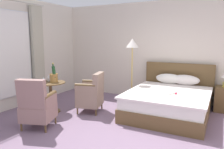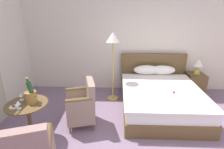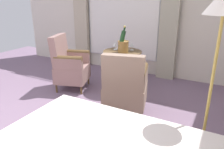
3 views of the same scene
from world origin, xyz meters
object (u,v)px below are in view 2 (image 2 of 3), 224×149
at_px(armchair_by_window, 82,105).
at_px(wine_glass_near_edge, 18,103).
at_px(floor_lamp_brass, 113,44).
at_px(snack_plate, 14,107).
at_px(bed, 159,96).
at_px(bedside_lamp, 198,64).
at_px(nightstand, 195,84).
at_px(side_table_round, 29,117).
at_px(wine_glass_near_bucket, 21,95).
at_px(champagne_bucket, 31,95).

bearing_deg(armchair_by_window, wine_glass_near_edge, -144.95).
bearing_deg(floor_lamp_brass, snack_plate, -132.47).
height_order(bed, bedside_lamp, bed).
relative_size(nightstand, side_table_round, 0.82).
xyz_separation_m(bed, wine_glass_near_bucket, (-2.65, -1.04, 0.50)).
xyz_separation_m(nightstand, wine_glass_near_edge, (-3.66, -2.10, 0.52)).
bearing_deg(armchair_by_window, wine_glass_near_bucket, -161.42).
distance_m(bed, wine_glass_near_edge, 2.90).
bearing_deg(side_table_round, wine_glass_near_bucket, 141.64).
height_order(bedside_lamp, floor_lamp_brass, floor_lamp_brass).
relative_size(champagne_bucket, wine_glass_near_edge, 3.17).
relative_size(nightstand, snack_plate, 3.94).
bearing_deg(wine_glass_near_edge, side_table_round, 77.85).
relative_size(floor_lamp_brass, wine_glass_near_bucket, 11.92).
xyz_separation_m(floor_lamp_brass, side_table_round, (-1.40, -1.55, -0.99)).
height_order(bedside_lamp, snack_plate, bedside_lamp).
bearing_deg(wine_glass_near_bucket, side_table_round, -38.36).
bearing_deg(floor_lamp_brass, wine_glass_near_edge, -129.91).
bearing_deg(bedside_lamp, side_table_round, -151.89).
xyz_separation_m(bed, wine_glass_near_edge, (-2.54, -1.32, 0.50)).
distance_m(bed, side_table_round, 2.76).
bearing_deg(wine_glass_near_edge, nightstand, 29.87).
xyz_separation_m(floor_lamp_brass, snack_plate, (-1.54, -1.68, -0.71)).
bearing_deg(wine_glass_near_bucket, wine_glass_near_edge, -68.50).
bearing_deg(snack_plate, wine_glass_near_bucket, 92.03).
height_order(wine_glass_near_edge, snack_plate, wine_glass_near_edge).
bearing_deg(bedside_lamp, wine_glass_near_edge, -150.13).
height_order(floor_lamp_brass, snack_plate, floor_lamp_brass).
height_order(bedside_lamp, side_table_round, bedside_lamp).
relative_size(floor_lamp_brass, snack_plate, 11.61).
xyz_separation_m(wine_glass_near_bucket, snack_plate, (0.01, -0.25, -0.09)).
height_order(wine_glass_near_edge, armchair_by_window, armchair_by_window).
bearing_deg(snack_plate, armchair_by_window, 30.60).
relative_size(bed, nightstand, 3.68).
bearing_deg(wine_glass_near_bucket, bedside_lamp, 25.76).
relative_size(bed, armchair_by_window, 2.29).
bearing_deg(bedside_lamp, snack_plate, -151.22).
xyz_separation_m(nightstand, snack_plate, (-3.77, -2.07, 0.43)).
distance_m(bedside_lamp, wine_glass_near_edge, 4.23).
height_order(wine_glass_near_bucket, wine_glass_near_edge, same).
bearing_deg(armchair_by_window, champagne_bucket, -152.26).
relative_size(bedside_lamp, snack_plate, 2.80).
relative_size(nightstand, bedside_lamp, 1.40).
distance_m(champagne_bucket, wine_glass_near_edge, 0.24).
bearing_deg(wine_glass_near_bucket, nightstand, 25.76).
distance_m(bed, snack_plate, 2.96).
distance_m(champagne_bucket, snack_plate, 0.30).
relative_size(wine_glass_near_edge, armchair_by_window, 0.15).
xyz_separation_m(side_table_round, wine_glass_near_bucket, (-0.15, 0.12, 0.37)).
bearing_deg(nightstand, wine_glass_near_edge, -150.13).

